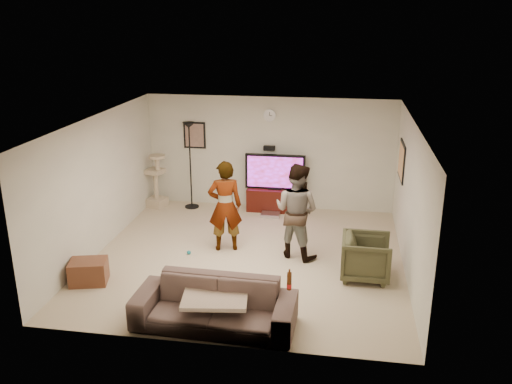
% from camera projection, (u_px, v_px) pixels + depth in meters
% --- Properties ---
extents(floor, '(5.50, 5.50, 0.02)m').
position_uv_depth(floor, '(248.00, 258.00, 9.79)').
color(floor, tan).
rests_on(floor, ground).
extents(ceiling, '(5.50, 5.50, 0.02)m').
position_uv_depth(ceiling, '(247.00, 120.00, 8.99)').
color(ceiling, white).
rests_on(ceiling, wall_back).
extents(wall_back, '(5.50, 0.04, 2.50)m').
position_uv_depth(wall_back, '(270.00, 153.00, 11.96)').
color(wall_back, beige).
rests_on(wall_back, floor).
extents(wall_front, '(5.50, 0.04, 2.50)m').
position_uv_depth(wall_front, '(209.00, 260.00, 6.81)').
color(wall_front, beige).
rests_on(wall_front, floor).
extents(wall_left, '(0.04, 5.50, 2.50)m').
position_uv_depth(wall_left, '(99.00, 184.00, 9.81)').
color(wall_left, beige).
rests_on(wall_left, floor).
extents(wall_right, '(0.04, 5.50, 2.50)m').
position_uv_depth(wall_right, '(410.00, 200.00, 8.96)').
color(wall_right, beige).
rests_on(wall_right, floor).
extents(wall_clock, '(0.26, 0.04, 0.26)m').
position_uv_depth(wall_clock, '(270.00, 115.00, 11.66)').
color(wall_clock, silver).
rests_on(wall_clock, wall_back).
extents(wall_speaker, '(0.25, 0.10, 0.10)m').
position_uv_depth(wall_speaker, '(269.00, 148.00, 11.86)').
color(wall_speaker, black).
rests_on(wall_speaker, wall_back).
extents(picture_back, '(0.42, 0.03, 0.52)m').
position_uv_depth(picture_back, '(195.00, 135.00, 12.09)').
color(picture_back, '#816358').
rests_on(picture_back, wall_back).
extents(picture_right, '(0.03, 0.78, 0.62)m').
position_uv_depth(picture_right, '(402.00, 161.00, 10.38)').
color(picture_right, '#E6A569').
rests_on(picture_right, wall_right).
extents(tv_stand, '(1.22, 0.45, 0.51)m').
position_uv_depth(tv_stand, '(275.00, 199.00, 12.02)').
color(tv_stand, '#360D08').
rests_on(tv_stand, floor).
extents(console_box, '(0.40, 0.30, 0.07)m').
position_uv_depth(console_box, '(270.00, 215.00, 11.73)').
color(console_box, silver).
rests_on(console_box, floor).
extents(tv, '(1.32, 0.08, 0.78)m').
position_uv_depth(tv, '(275.00, 172.00, 11.82)').
color(tv, black).
rests_on(tv, tv_stand).
extents(tv_screen, '(1.21, 0.01, 0.69)m').
position_uv_depth(tv_screen, '(275.00, 172.00, 11.78)').
color(tv_screen, purple).
rests_on(tv_screen, tv).
extents(floor_lamp, '(0.32, 0.32, 1.95)m').
position_uv_depth(floor_lamp, '(190.00, 166.00, 11.99)').
color(floor_lamp, black).
rests_on(floor_lamp, floor).
extents(cat_tree, '(0.48, 0.48, 1.23)m').
position_uv_depth(cat_tree, '(156.00, 181.00, 12.15)').
color(cat_tree, tan).
rests_on(cat_tree, floor).
extents(person_left, '(0.71, 0.57, 1.71)m').
position_uv_depth(person_left, '(225.00, 206.00, 9.86)').
color(person_left, '#ACABC1').
rests_on(person_left, floor).
extents(person_right, '(1.04, 0.94, 1.74)m').
position_uv_depth(person_right, '(296.00, 211.00, 9.58)').
color(person_right, navy).
rests_on(person_right, floor).
extents(sofa, '(2.29, 0.96, 0.66)m').
position_uv_depth(sofa, '(215.00, 305.00, 7.55)').
color(sofa, '#503D38').
rests_on(sofa, floor).
extents(throw_blanket, '(0.98, 0.81, 0.06)m').
position_uv_depth(throw_blanket, '(215.00, 297.00, 7.51)').
color(throw_blanket, tan).
rests_on(throw_blanket, sofa).
extents(beer_bottle, '(0.06, 0.06, 0.25)m').
position_uv_depth(beer_bottle, '(289.00, 281.00, 7.25)').
color(beer_bottle, '#441D07').
rests_on(beer_bottle, sofa).
extents(armchair, '(0.82, 0.80, 0.73)m').
position_uv_depth(armchair, '(366.00, 257.00, 8.93)').
color(armchair, '#3D3C25').
rests_on(armchair, floor).
extents(side_table, '(0.68, 0.57, 0.39)m').
position_uv_depth(side_table, '(89.00, 272.00, 8.80)').
color(side_table, '#582F1D').
rests_on(side_table, floor).
extents(toy_ball, '(0.07, 0.07, 0.07)m').
position_uv_depth(toy_ball, '(189.00, 252.00, 9.88)').
color(toy_ball, '#147784').
rests_on(toy_ball, floor).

